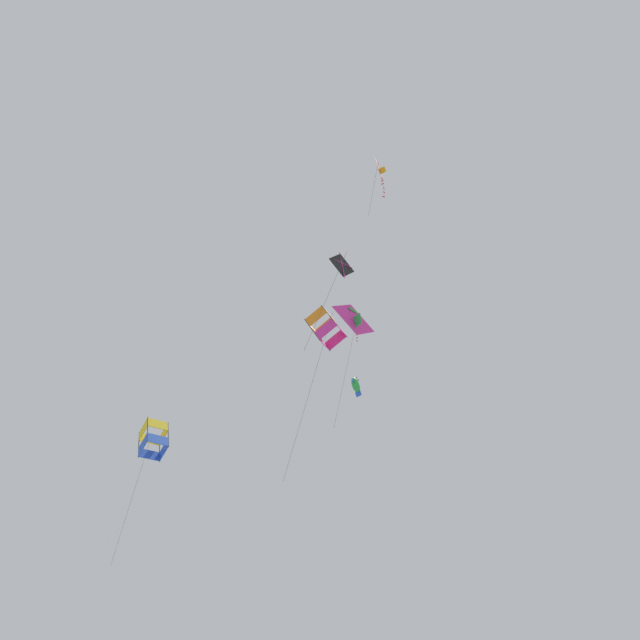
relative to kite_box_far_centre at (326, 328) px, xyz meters
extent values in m
cube|color=orange|center=(0.11, 0.21, 0.89)|extent=(1.29, 0.94, 0.61)
cube|color=orange|center=(-0.42, -0.75, 0.26)|extent=(1.29, 0.94, 0.61)
cube|color=orange|center=(-0.71, 0.04, 0.57)|extent=(0.73, 1.28, 1.22)
cube|color=orange|center=(0.40, -0.58, 0.57)|extent=(0.73, 1.28, 1.22)
cube|color=#DB2D93|center=(0.41, 0.76, -0.22)|extent=(1.29, 0.94, 0.61)
cube|color=#DB2D93|center=(-0.12, -0.20, -0.84)|extent=(1.29, 0.94, 0.61)
cube|color=#DB2D93|center=(-0.41, 0.59, -0.53)|extent=(0.73, 1.28, 1.22)
cube|color=#DB2D93|center=(0.70, -0.03, -0.53)|extent=(0.73, 1.28, 1.22)
cylinder|color=#332D28|center=(-0.29, 0.79, 0.33)|extent=(0.56, 0.95, 1.80)
cylinder|color=#332D28|center=(0.82, 0.18, 0.33)|extent=(0.56, 0.95, 1.80)
cylinder|color=#332D28|center=(-0.83, -0.17, -0.29)|extent=(0.56, 0.95, 1.80)
cylinder|color=#332D28|center=(0.28, -0.79, -0.29)|extent=(0.56, 0.95, 1.80)
cylinder|color=#47474C|center=(1.42, -0.91, -4.92)|extent=(2.69, 2.41, 8.19)
cube|color=black|center=(3.65, 0.76, 1.66)|extent=(1.09, 1.45, 1.77)
cylinder|color=#DB2D93|center=(3.67, 0.78, 1.66)|extent=(0.30, 0.29, 2.04)
cylinder|color=#DB2D93|center=(3.66, 0.76, 1.81)|extent=(0.84, 1.22, 0.04)
cylinder|color=#47474C|center=(4.80, -0.16, -1.61)|extent=(2.08, 2.06, 4.51)
pyramid|color=red|center=(3.58, 3.36, 9.67)|extent=(1.75, 0.94, 1.14)
cube|color=yellow|center=(3.63, 3.48, 9.54)|extent=(0.24, 0.49, 0.59)
cube|color=yellow|center=(3.55, 3.29, 10.15)|extent=(0.43, 0.23, 0.12)
cylinder|color=#47474C|center=(3.61, 3.42, 8.94)|extent=(0.04, 0.01, 0.30)
cube|color=red|center=(3.61, 3.41, 8.79)|extent=(0.14, 0.13, 0.06)
cylinder|color=#47474C|center=(3.65, 3.41, 8.64)|extent=(0.01, 0.09, 0.31)
cube|color=red|center=(3.70, 3.41, 8.49)|extent=(0.13, 0.14, 0.06)
cylinder|color=#47474C|center=(3.70, 3.40, 8.34)|extent=(0.02, 0.03, 0.30)
cube|color=red|center=(3.71, 3.40, 8.19)|extent=(0.12, 0.15, 0.06)
cylinder|color=#47474C|center=(3.68, 3.43, 8.03)|extent=(0.08, 0.08, 0.31)
cube|color=red|center=(3.64, 3.47, 7.88)|extent=(0.15, 0.11, 0.06)
cylinder|color=#47474C|center=(3.62, 3.47, 7.73)|extent=(0.01, 0.07, 0.30)
cube|color=red|center=(3.59, 3.46, 7.58)|extent=(0.13, 0.14, 0.06)
cylinder|color=#47474C|center=(3.55, 3.44, 7.43)|extent=(0.05, 0.08, 0.31)
cube|color=red|center=(3.51, 3.43, 7.28)|extent=(0.05, 0.17, 0.06)
cylinder|color=#47474C|center=(3.92, 2.77, 7.48)|extent=(1.35, 0.62, 3.25)
pyramid|color=#DB2D93|center=(-8.37, 2.56, 6.55)|extent=(2.69, 2.84, 2.23)
cube|color=green|center=(-8.19, 2.73, 6.30)|extent=(0.77, 0.72, 1.13)
cube|color=green|center=(-8.46, 2.48, 7.49)|extent=(0.66, 0.70, 0.24)
cylinder|color=#47474C|center=(-8.26, 2.65, 5.31)|extent=(0.02, 0.03, 0.25)
cube|color=red|center=(-8.25, 2.65, 5.18)|extent=(0.15, 0.11, 0.06)
cylinder|color=#47474C|center=(-8.20, 2.65, 5.06)|extent=(0.01, 0.09, 0.25)
cube|color=red|center=(-8.16, 2.65, 4.93)|extent=(0.17, 0.05, 0.06)
cylinder|color=#47474C|center=(-8.15, 2.67, 4.80)|extent=(0.04, 0.04, 0.25)
cube|color=red|center=(-8.13, 2.68, 4.68)|extent=(0.15, 0.12, 0.06)
cylinder|color=#47474C|center=(-8.16, 2.67, 4.55)|extent=(0.03, 0.06, 0.25)
cube|color=red|center=(-8.19, 2.66, 4.43)|extent=(0.16, 0.10, 0.06)
cylinder|color=#47474C|center=(-7.39, 1.71, 1.45)|extent=(1.91, 1.77, 7.98)
cube|color=yellow|center=(-6.05, -10.38, -3.40)|extent=(1.03, 1.31, 0.67)
cube|color=yellow|center=(-7.06, -11.05, -3.97)|extent=(1.03, 1.31, 0.67)
cube|color=yellow|center=(-6.92, -10.15, -3.68)|extent=(1.29, 0.88, 1.22)
cube|color=yellow|center=(-6.18, -11.27, -3.68)|extent=(1.29, 0.88, 1.22)
cube|color=blue|center=(-5.57, -10.06, -4.61)|extent=(1.03, 1.31, 0.67)
cube|color=blue|center=(-6.58, -10.73, -5.18)|extent=(1.03, 1.31, 0.67)
cube|color=blue|center=(-6.45, -9.84, -4.90)|extent=(1.29, 0.88, 1.22)
cube|color=blue|center=(-5.71, -10.96, -4.90)|extent=(1.29, 0.88, 1.22)
cylinder|color=#332D28|center=(-6.18, -9.66, -4.00)|extent=(0.84, 0.58, 1.98)
cylinder|color=#332D28|center=(-5.44, -10.78, -4.00)|extent=(0.84, 0.58, 1.98)
cylinder|color=#332D28|center=(-7.19, -10.33, -4.58)|extent=(0.84, 0.58, 1.98)
cylinder|color=#332D28|center=(-6.45, -11.45, -4.58)|extent=(0.84, 0.58, 1.98)
cylinder|color=#47474C|center=(-5.37, -10.90, -8.43)|extent=(1.19, 1.17, 6.41)
ellipsoid|color=green|center=(-7.47, 2.35, 0.32)|extent=(0.91, 0.99, 1.33)
cube|color=blue|center=(-7.77, 2.47, 0.47)|extent=(0.44, 0.29, 0.28)
cube|color=blue|center=(-7.21, 2.17, 0.47)|extent=(0.44, 0.29, 0.28)
cube|color=blue|center=(-7.39, 2.51, -0.39)|extent=(0.26, 0.43, 0.47)
sphere|color=black|center=(-7.56, 2.55, 0.77)|extent=(0.14, 0.15, 0.12)
sphere|color=black|center=(-7.26, 2.40, 0.77)|extent=(0.14, 0.15, 0.12)
camera|label=1|loc=(25.84, -1.00, -17.53)|focal=30.36mm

